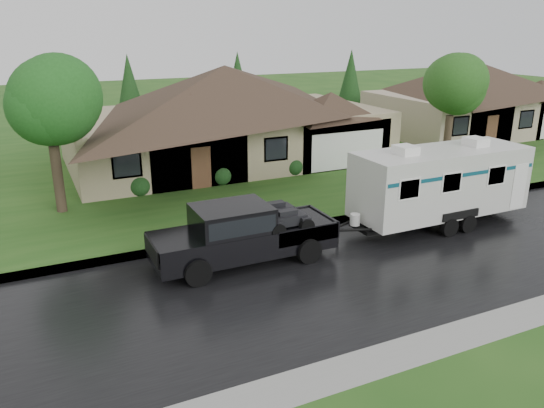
{
  "coord_description": "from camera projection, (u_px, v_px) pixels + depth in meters",
  "views": [
    {
      "loc": [
        -9.01,
        -15.59,
        7.86
      ],
      "look_at": [
        -0.66,
        2.0,
        1.33
      ],
      "focal_mm": 35.0,
      "sensor_mm": 36.0,
      "label": 1
    }
  ],
  "objects": [
    {
      "name": "shrub_row",
      "position": [
        258.0,
        170.0,
        28.08
      ],
      "size": [
        13.6,
        1.0,
        1.0
      ],
      "color": "#143814",
      "rests_on": "lawn"
    },
    {
      "name": "lawn",
      "position": [
        191.0,
        161.0,
        32.34
      ],
      "size": [
        140.0,
        26.0,
        0.15
      ],
      "primitive_type": "cube",
      "color": "#235019",
      "rests_on": "ground"
    },
    {
      "name": "road",
      "position": [
        341.0,
        273.0,
        17.8
      ],
      "size": [
        140.0,
        8.0,
        0.01
      ],
      "primitive_type": "cube",
      "color": "black",
      "rests_on": "ground"
    },
    {
      "name": "tree_left_green",
      "position": [
        48.0,
        105.0,
        21.86
      ],
      "size": [
        4.03,
        4.03,
        6.66
      ],
      "color": "#382B1E",
      "rests_on": "lawn"
    },
    {
      "name": "travel_trailer",
      "position": [
        440.0,
        181.0,
        21.62
      ],
      "size": [
        7.86,
        2.76,
        3.53
      ],
      "color": "silver",
      "rests_on": "ground"
    },
    {
      "name": "pickup_truck",
      "position": [
        240.0,
        232.0,
        18.27
      ],
      "size": [
        6.37,
        2.42,
        2.12
      ],
      "color": "black",
      "rests_on": "ground"
    },
    {
      "name": "curb",
      "position": [
        284.0,
        229.0,
        21.41
      ],
      "size": [
        140.0,
        0.5,
        0.15
      ],
      "primitive_type": "cube",
      "color": "gray",
      "rests_on": "ground"
    },
    {
      "name": "house_main",
      "position": [
        231.0,
        103.0,
        31.15
      ],
      "size": [
        19.44,
        10.8,
        6.9
      ],
      "color": "#9B8F69",
      "rests_on": "lawn"
    },
    {
      "name": "tree_right_green",
      "position": [
        453.0,
        85.0,
        29.7
      ],
      "size": [
        4.0,
        4.0,
        6.61
      ],
      "color": "#382B1E",
      "rests_on": "lawn"
    },
    {
      "name": "house_neighbor",
      "position": [
        477.0,
        90.0,
        39.79
      ],
      "size": [
        15.12,
        9.72,
        6.45
      ],
      "color": "tan",
      "rests_on": "lawn"
    },
    {
      "name": "ground",
      "position": [
        311.0,
        251.0,
        19.51
      ],
      "size": [
        140.0,
        140.0,
        0.0
      ],
      "primitive_type": "plane",
      "color": "#235019",
      "rests_on": "ground"
    }
  ]
}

